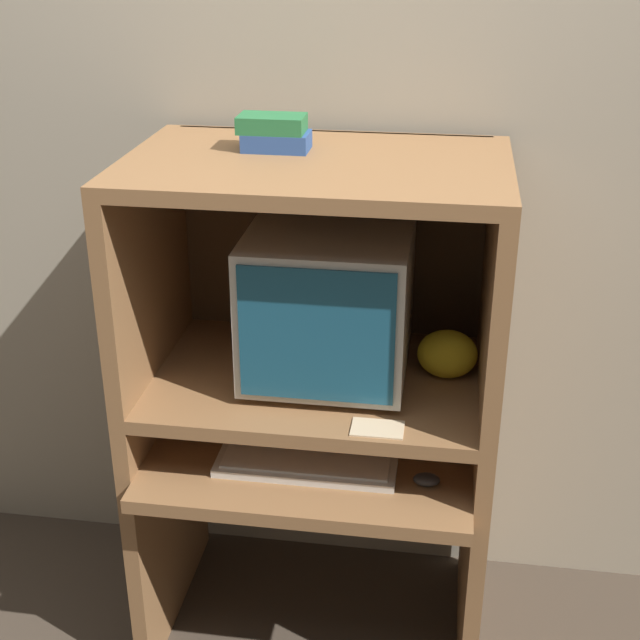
{
  "coord_description": "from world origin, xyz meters",
  "views": [
    {
      "loc": [
        0.31,
        -1.68,
        1.89
      ],
      "look_at": [
        0.01,
        0.3,
        0.96
      ],
      "focal_mm": 50.0,
      "sensor_mm": 36.0,
      "label": 1
    }
  ],
  "objects_px": {
    "snack_bag": "(447,354)",
    "book_stack": "(274,133)",
    "crt_monitor": "(329,300)",
    "keyboard": "(306,466)",
    "mouse": "(427,480)"
  },
  "relations": [
    {
      "from": "crt_monitor",
      "to": "keyboard",
      "type": "height_order",
      "value": "crt_monitor"
    },
    {
      "from": "snack_bag",
      "to": "book_stack",
      "type": "distance_m",
      "value": 0.69
    },
    {
      "from": "crt_monitor",
      "to": "keyboard",
      "type": "xyz_separation_m",
      "value": [
        -0.03,
        -0.2,
        -0.36
      ]
    },
    {
      "from": "crt_monitor",
      "to": "keyboard",
      "type": "distance_m",
      "value": 0.41
    },
    {
      "from": "keyboard",
      "to": "crt_monitor",
      "type": "bearing_deg",
      "value": 82.24
    },
    {
      "from": "book_stack",
      "to": "mouse",
      "type": "bearing_deg",
      "value": -33.03
    },
    {
      "from": "snack_bag",
      "to": "mouse",
      "type": "bearing_deg",
      "value": -97.52
    },
    {
      "from": "keyboard",
      "to": "snack_bag",
      "type": "xyz_separation_m",
      "value": [
        0.33,
        0.22,
        0.22
      ]
    },
    {
      "from": "book_stack",
      "to": "crt_monitor",
      "type": "bearing_deg",
      "value": -17.7
    },
    {
      "from": "crt_monitor",
      "to": "mouse",
      "type": "distance_m",
      "value": 0.5
    },
    {
      "from": "keyboard",
      "to": "snack_bag",
      "type": "bearing_deg",
      "value": 33.91
    },
    {
      "from": "book_stack",
      "to": "keyboard",
      "type": "bearing_deg",
      "value": -65.63
    },
    {
      "from": "keyboard",
      "to": "mouse",
      "type": "relative_size",
      "value": 6.92
    },
    {
      "from": "mouse",
      "to": "book_stack",
      "type": "relative_size",
      "value": 0.38
    },
    {
      "from": "crt_monitor",
      "to": "book_stack",
      "type": "height_order",
      "value": "book_stack"
    }
  ]
}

